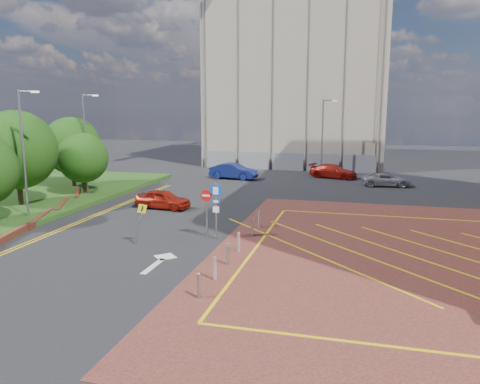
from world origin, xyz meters
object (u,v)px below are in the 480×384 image
at_px(lamp_left_near, 24,149).
at_px(tree_c, 83,158).
at_px(lamp_left_far, 86,138).
at_px(lamp_back, 323,134).
at_px(car_red_left, 163,199).
at_px(sign_cluster, 212,205).
at_px(car_blue_back, 233,171).
at_px(car_silver_back, 386,180).
at_px(tree_b, 17,150).
at_px(car_red_back, 333,171).
at_px(warning_sign, 140,219).
at_px(tree_d, 72,146).

bearing_deg(lamp_left_near, tree_c, 97.69).
relative_size(lamp_left_far, lamp_back, 1.00).
bearing_deg(car_red_left, sign_cluster, -131.97).
bearing_deg(car_blue_back, lamp_left_near, 166.45).
xyz_separation_m(tree_c, car_silver_back, (23.99, 11.61, -2.58)).
distance_m(lamp_left_near, car_silver_back, 30.43).
bearing_deg(car_silver_back, tree_b, 116.56).
relative_size(car_red_left, car_red_back, 0.83).
xyz_separation_m(tree_b, car_blue_back, (11.17, 17.28, -3.44)).
distance_m(lamp_left_far, car_red_back, 24.30).
xyz_separation_m(warning_sign, car_red_left, (-2.54, 8.68, -0.74)).
distance_m(tree_c, car_blue_back, 15.51).
xyz_separation_m(warning_sign, car_silver_back, (13.53, 22.71, -0.82)).
height_order(warning_sign, car_red_left, warning_sign).
bearing_deg(car_blue_back, car_silver_back, -84.41).
height_order(car_blue_back, car_silver_back, car_blue_back).
bearing_deg(lamp_left_near, car_blue_back, 68.26).
relative_size(warning_sign, car_silver_back, 0.51).
xyz_separation_m(tree_d, lamp_back, (20.58, 15.00, 0.49)).
xyz_separation_m(lamp_back, warning_sign, (-7.12, -29.10, -2.93)).
distance_m(tree_d, car_silver_back, 28.52).
relative_size(lamp_left_near, lamp_left_far, 1.00).
bearing_deg(warning_sign, tree_c, 133.31).
bearing_deg(car_silver_back, car_red_back, 46.83).
bearing_deg(tree_d, car_silver_back, 17.69).
height_order(lamp_left_near, lamp_back, lamp_left_near).
height_order(lamp_back, car_blue_back, lamp_back).
height_order(car_red_back, car_silver_back, car_red_back).
height_order(sign_cluster, car_silver_back, sign_cluster).
bearing_deg(car_silver_back, tree_c, 109.81).
bearing_deg(warning_sign, tree_b, 153.92).
relative_size(lamp_left_near, warning_sign, 3.56).
height_order(lamp_back, warning_sign, lamp_back).
bearing_deg(tree_c, sign_cluster, -33.16).
xyz_separation_m(warning_sign, car_blue_back, (-1.30, 23.38, -0.64)).
bearing_deg(car_red_back, car_silver_back, -110.34).
bearing_deg(car_red_back, tree_c, 146.01).
height_order(lamp_left_far, car_blue_back, lamp_left_far).
relative_size(tree_c, lamp_left_far, 0.61).
xyz_separation_m(lamp_left_far, sign_cluster, (14.72, -11.02, -2.71)).
distance_m(tree_c, car_silver_back, 26.78).
bearing_deg(tree_b, lamp_left_far, 81.23).
bearing_deg(car_red_left, car_red_back, -25.34).
height_order(tree_d, car_blue_back, tree_d).
height_order(tree_d, lamp_left_far, lamp_left_far).
xyz_separation_m(tree_d, car_red_left, (10.92, -5.42, -3.18)).
height_order(tree_b, lamp_back, lamp_back).
distance_m(tree_b, car_silver_back, 31.06).
height_order(tree_d, warning_sign, tree_d).
xyz_separation_m(car_red_left, car_silver_back, (16.07, 14.03, -0.08)).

